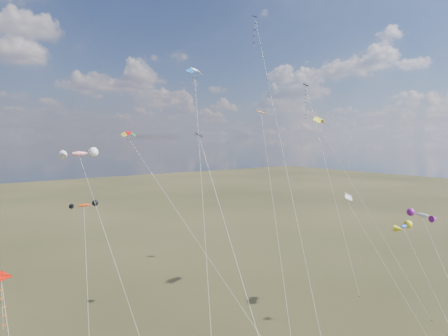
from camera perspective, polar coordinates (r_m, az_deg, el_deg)
diamond_black_high at (r=76.08m, az=11.88°, el=8.14°), size 9.93×19.53×32.52m
diamond_navy_tall at (r=52.66m, az=5.19°, el=15.74°), size 14.34×26.15×38.80m
diamond_black_mid at (r=29.43m, az=0.81°, el=-9.98°), size 4.19×18.18×22.95m
diamond_red_low at (r=36.09m, az=-29.03°, el=-17.00°), size 1.55×10.29×12.26m
diamond_orange_center at (r=50.16m, az=6.40°, el=-0.16°), size 9.18×15.21×26.18m
parafoil_yellow at (r=64.23m, az=13.48°, el=6.87°), size 3.31×19.75×26.26m
parafoil_blue_white at (r=45.00m, az=-4.17°, el=13.54°), size 8.75×15.48×30.52m
parafoil_striped at (r=57.41m, az=17.37°, el=-3.70°), size 3.81×14.10×15.36m
parafoil_tricolor at (r=51.99m, az=-13.30°, el=4.64°), size 9.28×17.09×23.58m
novelty_orange_black at (r=51.60m, az=-19.38°, el=-5.10°), size 4.27×9.87×14.79m
novelty_white_purple at (r=40.38m, az=26.52°, el=-6.18°), size 5.11×11.64×15.97m
novelty_redwhite_stripe at (r=49.46m, az=-19.95°, el=1.90°), size 3.68×18.70×21.35m
novelty_blue_yellow at (r=44.02m, az=24.34°, el=-7.72°), size 4.79×10.71×14.14m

